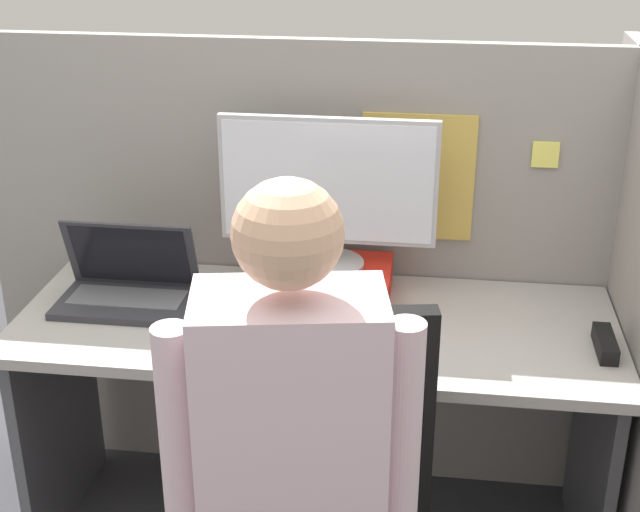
% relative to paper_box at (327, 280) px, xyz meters
% --- Properties ---
extents(cubicle_panel_back, '(2.07, 0.05, 1.37)m').
position_rel_paper_box_xyz_m(cubicle_panel_back, '(-0.01, 0.17, -0.06)').
color(cubicle_panel_back, gray).
rests_on(cubicle_panel_back, ground).
extents(cubicle_panel_right, '(0.04, 1.23, 1.37)m').
position_rel_paper_box_xyz_m(cubicle_panel_right, '(0.80, -0.22, -0.06)').
color(cubicle_panel_right, gray).
rests_on(cubicle_panel_right, ground).
extents(desk, '(1.57, 0.61, 0.70)m').
position_rel_paper_box_xyz_m(desk, '(-0.01, -0.16, -0.21)').
color(desk, '#9E9993').
rests_on(desk, ground).
extents(paper_box, '(0.35, 0.23, 0.09)m').
position_rel_paper_box_xyz_m(paper_box, '(0.00, 0.00, 0.00)').
color(paper_box, red).
rests_on(paper_box, desk).
extents(monitor, '(0.58, 0.20, 0.41)m').
position_rel_paper_box_xyz_m(monitor, '(-0.00, 0.00, 0.26)').
color(monitor, '#B2B2B7').
rests_on(monitor, paper_box).
extents(laptop, '(0.36, 0.22, 0.22)m').
position_rel_paper_box_xyz_m(laptop, '(-0.53, -0.13, 0.00)').
color(laptop, '#2D2D33').
rests_on(laptop, desk).
extents(mouse, '(0.07, 0.05, 0.04)m').
position_rel_paper_box_xyz_m(mouse, '(-0.27, -0.26, -0.02)').
color(mouse, silver).
rests_on(mouse, desk).
extents(stapler, '(0.04, 0.15, 0.04)m').
position_rel_paper_box_xyz_m(stapler, '(0.71, -0.22, -0.02)').
color(stapler, black).
rests_on(stapler, desk).
extents(carrot_toy, '(0.05, 0.12, 0.05)m').
position_rel_paper_box_xyz_m(carrot_toy, '(-0.06, -0.33, -0.02)').
color(carrot_toy, orange).
rests_on(carrot_toy, desk).
extents(person, '(0.47, 0.49, 1.33)m').
position_rel_paper_box_xyz_m(person, '(0.03, -0.92, 0.02)').
color(person, black).
rests_on(person, ground).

